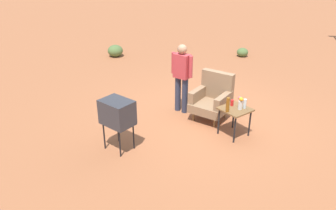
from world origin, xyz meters
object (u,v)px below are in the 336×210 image
at_px(tv_on_stand, 117,113).
at_px(soda_can_red, 232,103).
at_px(armchair, 212,98).
at_px(flower_vase, 240,102).
at_px(person_standing, 182,74).
at_px(side_table, 235,112).
at_px(bottle_short_clear, 245,104).
at_px(bottle_tall_amber, 228,105).

relative_size(tv_on_stand, soda_can_red, 8.44).
bearing_deg(armchair, soda_can_red, -10.65).
bearing_deg(tv_on_stand, flower_vase, 65.02).
bearing_deg(person_standing, side_table, 6.30).
height_order(person_standing, bottle_short_clear, person_standing).
relative_size(tv_on_stand, flower_vase, 3.89).
bearing_deg(side_table, tv_on_stand, -113.87).
xyz_separation_m(armchair, tv_on_stand, (-0.11, -2.36, 0.28)).
relative_size(soda_can_red, bottle_short_clear, 0.61).
bearing_deg(tv_on_stand, bottle_tall_amber, 63.64).
height_order(person_standing, soda_can_red, person_standing).
height_order(armchair, person_standing, person_standing).
height_order(side_table, flower_vase, flower_vase).
bearing_deg(flower_vase, tv_on_stand, -114.98).
bearing_deg(flower_vase, bottle_short_clear, 76.23).
xyz_separation_m(side_table, soda_can_red, (-0.14, 0.05, 0.15)).
distance_m(bottle_tall_amber, flower_vase, 0.29).
bearing_deg(soda_can_red, armchair, 169.35).
bearing_deg(armchair, person_standing, -153.04).
distance_m(tv_on_stand, person_standing, 2.09).
distance_m(armchair, soda_can_red, 0.74).
relative_size(tv_on_stand, bottle_tall_amber, 3.43).
bearing_deg(flower_vase, person_standing, -172.28).
xyz_separation_m(bottle_tall_amber, bottle_short_clear, (0.10, 0.39, -0.05)).
relative_size(armchair, bottle_tall_amber, 3.53).
bearing_deg(person_standing, bottle_tall_amber, -2.46).
relative_size(soda_can_red, flower_vase, 0.46).
bearing_deg(soda_can_red, bottle_tall_amber, -63.05).
height_order(bottle_tall_amber, bottle_short_clear, bottle_tall_amber).
bearing_deg(side_table, bottle_tall_amber, -90.27).
relative_size(bottle_short_clear, flower_vase, 0.75).
bearing_deg(armchair, bottle_tall_amber, -26.06).
height_order(person_standing, bottle_tall_amber, person_standing).
relative_size(armchair, person_standing, 0.65).
xyz_separation_m(armchair, side_table, (0.85, -0.18, 0.03)).
bearing_deg(side_table, flower_vase, 33.37).
distance_m(tv_on_stand, flower_vase, 2.46).
relative_size(side_table, person_standing, 0.37).
distance_m(person_standing, bottle_tall_amber, 1.55).
bearing_deg(bottle_tall_amber, flower_vase, 75.27).
bearing_deg(bottle_short_clear, person_standing, -168.79).
bearing_deg(bottle_short_clear, flower_vase, -103.77).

